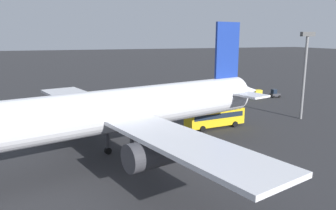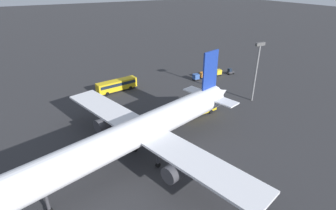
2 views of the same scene
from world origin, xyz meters
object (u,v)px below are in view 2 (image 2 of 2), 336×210
object	(u,v)px
shuttle_bus_far	(198,108)
cargo_cart_blue	(196,77)
worker_person	(132,81)
airplane	(138,133)
baggage_tug	(230,72)
shuttle_bus_near	(117,85)
cargo_cart_yellow	(218,72)
cargo_cart_orange	(203,75)
cargo_cart_green	(210,73)

from	to	relation	value
shuttle_bus_far	cargo_cart_blue	xyz separation A→B (m)	(-13.19, -20.54, -0.70)
cargo_cart_blue	worker_person	bearing A→B (deg)	-19.40
airplane	worker_person	size ratio (longest dim) A/B	30.68
baggage_tug	cargo_cart_blue	distance (m)	13.96
cargo_cart_blue	shuttle_bus_near	bearing A→B (deg)	-7.71
cargo_cart_yellow	cargo_cart_orange	bearing A→B (deg)	-1.82
cargo_cart_yellow	cargo_cart_blue	world-z (taller)	same
airplane	cargo_cart_blue	world-z (taller)	airplane
shuttle_bus_far	worker_person	xyz separation A→B (m)	(6.57, -27.50, -1.02)
airplane	shuttle_bus_near	xyz separation A→B (m)	(-7.17, -34.61, -4.52)
cargo_cart_yellow	cargo_cart_blue	size ratio (longest dim) A/B	1.00
shuttle_bus_far	cargo_cart_yellow	xyz separation A→B (m)	(-22.64, -20.80, -0.70)
cargo_cart_yellow	cargo_cart_blue	bearing A→B (deg)	1.62
shuttle_bus_near	cargo_cart_orange	bearing A→B (deg)	165.70
cargo_cart_blue	cargo_cart_yellow	bearing A→B (deg)	-178.38
shuttle_bus_far	cargo_cart_blue	world-z (taller)	shuttle_bus_far
worker_person	cargo_cart_blue	xyz separation A→B (m)	(-19.77, 6.96, 0.32)
shuttle_bus_near	cargo_cart_orange	distance (m)	29.22
airplane	cargo_cart_green	xyz separation A→B (m)	(-39.37, -31.75, -5.31)
cargo_cart_orange	shuttle_bus_far	bearing A→B (deg)	52.12
shuttle_bus_near	worker_person	bearing A→B (deg)	-158.93
airplane	baggage_tug	world-z (taller)	airplane
airplane	cargo_cart_green	bearing A→B (deg)	-157.35
cargo_cart_orange	cargo_cart_blue	world-z (taller)	same
baggage_tug	cargo_cart_green	size ratio (longest dim) A/B	1.14
worker_person	cargo_cart_orange	size ratio (longest dim) A/B	0.82
cargo_cart_orange	baggage_tug	bearing A→B (deg)	173.92
airplane	shuttle_bus_far	xyz separation A→B (m)	(-19.88, -10.57, -4.60)
airplane	cargo_cart_blue	distance (m)	45.71
worker_person	cargo_cart_orange	xyz separation A→B (m)	(-22.91, 6.49, 0.32)
cargo_cart_yellow	baggage_tug	bearing A→B (deg)	168.07
shuttle_bus_near	cargo_cart_green	bearing A→B (deg)	166.60
airplane	cargo_cart_orange	xyz separation A→B (m)	(-36.22, -31.57, -5.31)
airplane	baggage_tug	distance (m)	56.27
baggage_tug	worker_person	world-z (taller)	baggage_tug
cargo_cart_yellow	cargo_cart_green	distance (m)	3.17
worker_person	shuttle_bus_far	bearing A→B (deg)	103.44
baggage_tug	cargo_cart_orange	bearing A→B (deg)	-6.75
shuttle_bus_near	cargo_cart_yellow	world-z (taller)	shuttle_bus_near
airplane	cargo_cart_yellow	xyz separation A→B (m)	(-42.52, -31.37, -5.31)
cargo_cart_yellow	shuttle_bus_near	bearing A→B (deg)	-5.24
baggage_tug	cargo_cart_yellow	bearing A→B (deg)	-12.59
cargo_cart_yellow	cargo_cart_orange	size ratio (longest dim) A/B	1.00
cargo_cart_green	shuttle_bus_near	bearing A→B (deg)	-5.08
baggage_tug	worker_person	size ratio (longest dim) A/B	1.39
shuttle_bus_near	baggage_tug	bearing A→B (deg)	165.67
baggage_tug	cargo_cart_orange	world-z (taller)	baggage_tug
airplane	shuttle_bus_near	size ratio (longest dim) A/B	4.27
shuttle_bus_near	cargo_cart_yellow	xyz separation A→B (m)	(-35.34, 3.24, -0.78)
worker_person	cargo_cart_blue	distance (m)	20.96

